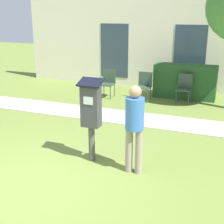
{
  "coord_description": "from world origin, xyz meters",
  "views": [
    {
      "loc": [
        2.82,
        -3.74,
        2.73
      ],
      "look_at": [
        0.95,
        1.1,
        1.05
      ],
      "focal_mm": 50.0,
      "sensor_mm": 36.0,
      "label": 1
    }
  ],
  "objects_px": {
    "parking_meter": "(91,110)",
    "outdoor_chair_right": "(184,86)",
    "outdoor_chair_left": "(108,81)",
    "person_standing": "(135,123)",
    "outdoor_chair_middle": "(144,84)"
  },
  "relations": [
    {
      "from": "outdoor_chair_right",
      "to": "parking_meter",
      "type": "bearing_deg",
      "value": -113.0
    },
    {
      "from": "outdoor_chair_left",
      "to": "outdoor_chair_right",
      "type": "xyz_separation_m",
      "value": [
        2.47,
        0.2,
        0.0
      ]
    },
    {
      "from": "outdoor_chair_left",
      "to": "outdoor_chair_right",
      "type": "relative_size",
      "value": 1.0
    },
    {
      "from": "person_standing",
      "to": "outdoor_chair_middle",
      "type": "distance_m",
      "value": 4.79
    },
    {
      "from": "outdoor_chair_left",
      "to": "outdoor_chair_middle",
      "type": "bearing_deg",
      "value": -8.58
    },
    {
      "from": "person_standing",
      "to": "outdoor_chair_right",
      "type": "bearing_deg",
      "value": 66.76
    },
    {
      "from": "parking_meter",
      "to": "person_standing",
      "type": "distance_m",
      "value": 0.9
    },
    {
      "from": "outdoor_chair_middle",
      "to": "person_standing",
      "type": "bearing_deg",
      "value": -84.82
    },
    {
      "from": "person_standing",
      "to": "outdoor_chair_left",
      "type": "bearing_deg",
      "value": 95.17
    },
    {
      "from": "parking_meter",
      "to": "outdoor_chair_right",
      "type": "distance_m",
      "value": 4.8
    },
    {
      "from": "outdoor_chair_middle",
      "to": "outdoor_chair_right",
      "type": "height_order",
      "value": "same"
    },
    {
      "from": "outdoor_chair_left",
      "to": "outdoor_chair_right",
      "type": "distance_m",
      "value": 2.48
    },
    {
      "from": "parking_meter",
      "to": "outdoor_chair_middle",
      "type": "height_order",
      "value": "parking_meter"
    },
    {
      "from": "person_standing",
      "to": "outdoor_chair_middle",
      "type": "relative_size",
      "value": 1.76
    },
    {
      "from": "person_standing",
      "to": "parking_meter",
      "type": "bearing_deg",
      "value": 148.53
    }
  ]
}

